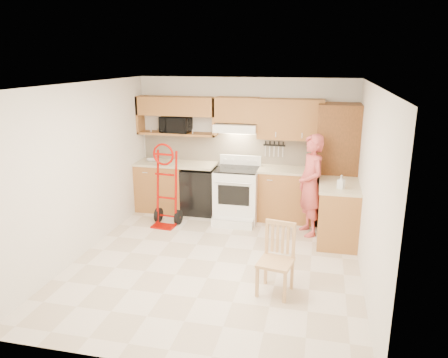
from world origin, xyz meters
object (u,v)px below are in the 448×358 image
(dining_chair, at_px, (275,260))
(hand_truck, at_px, (165,189))
(microwave, at_px, (176,124))
(range, at_px, (237,190))
(person, at_px, (311,185))

(dining_chair, bearing_deg, hand_truck, 149.08)
(microwave, height_order, range, microwave)
(microwave, relative_size, dining_chair, 0.61)
(hand_truck, bearing_deg, microwave, 99.98)
(range, bearing_deg, dining_chair, -67.98)
(range, xyz_separation_m, dining_chair, (0.95, -2.35, -0.11))
(person, bearing_deg, dining_chair, -34.03)
(range, distance_m, hand_truck, 1.27)
(range, bearing_deg, person, -14.61)
(person, bearing_deg, range, -129.06)
(person, height_order, hand_truck, person)
(hand_truck, bearing_deg, person, 8.98)
(microwave, distance_m, range, 1.69)
(hand_truck, bearing_deg, range, 28.76)
(hand_truck, height_order, dining_chair, hand_truck)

